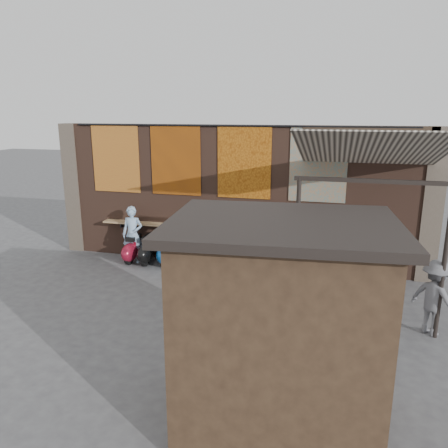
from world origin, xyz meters
name	(u,v)px	position (x,y,z in m)	size (l,w,h in m)	color
ground	(208,298)	(0.00, 0.00, 0.00)	(70.00, 70.00, 0.00)	#474749
brick_wall	(235,196)	(0.00, 2.70, 2.00)	(10.00, 0.40, 4.00)	brown
pier_left	(76,188)	(-5.20, 2.70, 2.00)	(0.50, 0.50, 4.00)	#4C4238
pier_right	(432,206)	(5.20, 2.70, 2.00)	(0.50, 0.50, 4.00)	#4C4238
eating_counter	(232,230)	(0.00, 2.33, 1.10)	(8.00, 0.32, 0.05)	#9E7A51
shelf_box	(199,223)	(-0.96, 2.30, 1.24)	(0.58, 0.29, 0.23)	white
tapestry_redgold	(116,158)	(-3.60, 2.48, 3.00)	(1.50, 0.02, 2.00)	maroon
tapestry_sun	(176,160)	(-1.70, 2.48, 3.00)	(1.50, 0.02, 2.00)	orange
tapestry_orange	(244,162)	(0.30, 2.48, 3.00)	(1.50, 0.02, 2.00)	#B56716
tapestry_multi	(318,165)	(2.30, 2.48, 3.00)	(1.50, 0.02, 2.00)	teal
hang_rail	(234,126)	(0.00, 2.47, 3.98)	(0.06, 0.06, 9.50)	black
scooter_stool_0	(133,249)	(-2.94, 1.96, 0.39)	(0.37, 0.83, 0.79)	maroon
scooter_stool_1	(149,250)	(-2.43, 1.97, 0.41)	(0.39, 0.86, 0.81)	black
scooter_stool_2	(168,250)	(-1.85, 2.04, 0.42)	(0.40, 0.89, 0.85)	navy
scooter_stool_3	(187,253)	(-1.24, 2.01, 0.41)	(0.39, 0.87, 0.82)	#186139
scooter_stool_4	(206,254)	(-0.69, 2.02, 0.42)	(0.40, 0.89, 0.84)	#85360C
scooter_stool_5	(224,256)	(-0.17, 2.04, 0.38)	(0.36, 0.80, 0.76)	#16144C
scooter_stool_6	(244,260)	(0.43, 2.00, 0.35)	(0.33, 0.74, 0.70)	black
scooter_stool_7	(262,260)	(0.93, 2.01, 0.38)	(0.36, 0.80, 0.76)	#0E4826
scooter_stool_8	(283,260)	(1.51, 2.04, 0.42)	(0.39, 0.88, 0.83)	maroon
scooter_stool_9	(303,265)	(2.07, 2.02, 0.35)	(0.33, 0.74, 0.71)	#0B0C83
diner_left	(133,234)	(-2.92, 1.97, 0.84)	(0.61, 0.40, 1.68)	#90B0D2
diner_right	(182,243)	(-1.17, 1.40, 0.88)	(0.85, 0.67, 1.76)	#31262E
shopper_navy	(299,265)	(2.10, 0.27, 0.95)	(1.11, 0.46, 1.89)	black
shopper_grey	(435,298)	(4.85, -0.46, 0.78)	(1.01, 0.58, 1.56)	slate
shopper_tan	(309,263)	(2.29, 0.76, 0.85)	(0.83, 0.54, 1.71)	#886157
market_stall	(279,330)	(2.19, -3.80, 1.44)	(2.66, 2.00, 2.88)	black
stall_roof	(283,225)	(2.19, -3.80, 2.94)	(2.98, 2.29, 0.12)	black
stall_sign	(284,261)	(2.10, -2.78, 2.09)	(1.20, 0.04, 0.50)	gold
stall_shelf	(281,321)	(2.10, -2.78, 1.05)	(2.21, 0.10, 0.06)	#473321
awning_canvas	(371,149)	(3.50, 0.90, 3.55)	(3.20, 3.40, 0.03)	beige
awning_ledger	(369,128)	(3.50, 2.49, 3.95)	(3.30, 0.08, 0.12)	#33261C
awning_header	(374,181)	(3.50, -0.60, 3.08)	(3.00, 0.08, 0.08)	black
awning_post_left	(296,252)	(2.10, -0.60, 1.55)	(0.09, 0.09, 3.10)	black
awning_post_right	(444,264)	(4.90, -0.60, 1.55)	(0.09, 0.09, 3.10)	black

